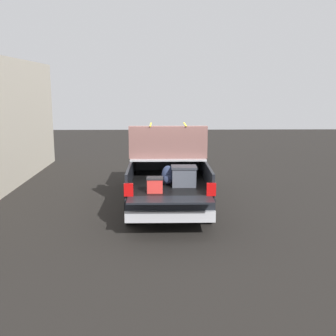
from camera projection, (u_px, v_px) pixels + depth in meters
name	position (u px, v px, depth m)	size (l,w,h in m)	color
ground_plane	(168.00, 202.00, 11.49)	(40.00, 40.00, 0.00)	black
pickup_truck	(167.00, 167.00, 11.66)	(6.05, 2.06, 2.23)	black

